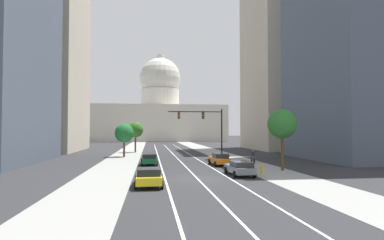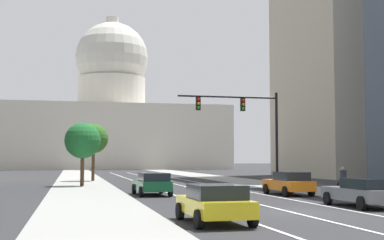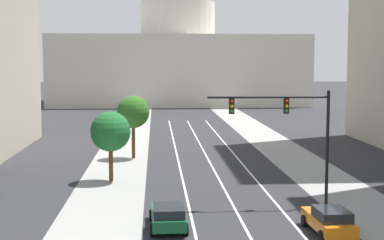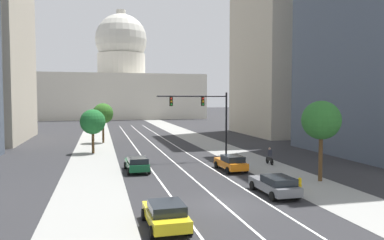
% 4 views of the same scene
% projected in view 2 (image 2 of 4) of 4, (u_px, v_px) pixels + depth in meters
% --- Properties ---
extents(ground_plane, '(400.00, 400.00, 0.00)m').
position_uv_depth(ground_plane, '(153.00, 179.00, 62.17)').
color(ground_plane, '#2B2B2D').
extents(sidewalk_left, '(5.05, 130.00, 0.01)m').
position_uv_depth(sidewalk_left, '(81.00, 181.00, 55.54)').
color(sidewalk_left, gray).
rests_on(sidewalk_left, ground).
extents(sidewalk_right, '(5.05, 130.00, 0.01)m').
position_uv_depth(sidewalk_right, '(234.00, 180.00, 59.07)').
color(sidewalk_right, gray).
rests_on(sidewalk_right, ground).
extents(lane_stripe_left, '(0.16, 90.00, 0.01)m').
position_uv_depth(lane_stripe_left, '(146.00, 185.00, 46.96)').
color(lane_stripe_left, white).
rests_on(lane_stripe_left, ground).
extents(lane_stripe_center, '(0.16, 90.00, 0.01)m').
position_uv_depth(lane_stripe_center, '(178.00, 185.00, 47.57)').
color(lane_stripe_center, white).
rests_on(lane_stripe_center, ground).
extents(lane_stripe_right, '(0.16, 90.00, 0.01)m').
position_uv_depth(lane_stripe_right, '(209.00, 184.00, 48.18)').
color(lane_stripe_right, white).
rests_on(lane_stripe_right, ground).
extents(office_tower_far_right, '(15.33, 20.25, 43.87)m').
position_uv_depth(office_tower_far_right, '(349.00, 8.00, 71.01)').
color(office_tower_far_right, '#B7AD99').
rests_on(office_tower_far_right, ground).
extents(capitol_building, '(52.33, 27.38, 36.25)m').
position_uv_depth(capitol_building, '(111.00, 120.00, 128.91)').
color(capitol_building, beige).
rests_on(capitol_building, ground).
extents(car_green, '(2.09, 4.58, 1.41)m').
position_uv_depth(car_green, '(152.00, 183.00, 33.94)').
color(car_green, '#14512D').
rests_on(car_green, ground).
extents(car_yellow, '(2.14, 4.22, 1.38)m').
position_uv_depth(car_yellow, '(215.00, 203.00, 19.14)').
color(car_yellow, yellow).
rests_on(car_yellow, ground).
extents(car_gray, '(2.08, 4.67, 1.37)m').
position_uv_depth(car_gray, '(363.00, 192.00, 25.53)').
color(car_gray, slate).
rests_on(car_gray, ground).
extents(car_orange, '(2.07, 4.46, 1.47)m').
position_uv_depth(car_orange, '(289.00, 183.00, 34.20)').
color(car_orange, orange).
rests_on(car_orange, ground).
extents(traffic_signal_mast, '(7.72, 0.39, 7.29)m').
position_uv_depth(traffic_signal_mast, '(247.00, 119.00, 40.54)').
color(traffic_signal_mast, black).
rests_on(traffic_signal_mast, ground).
extents(cyclist, '(0.36, 1.70, 1.72)m').
position_uv_depth(cyclist, '(343.00, 180.00, 37.39)').
color(cyclist, black).
rests_on(cyclist, ground).
extents(street_tree_near_left, '(3.05, 3.05, 5.93)m').
position_uv_depth(street_tree_near_left, '(93.00, 139.00, 56.48)').
color(street_tree_near_left, '#51381E').
rests_on(street_tree_near_left, ground).
extents(street_tree_mid_left, '(3.04, 3.04, 5.35)m').
position_uv_depth(street_tree_mid_left, '(83.00, 141.00, 45.84)').
color(street_tree_mid_left, '#51381E').
rests_on(street_tree_mid_left, ground).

